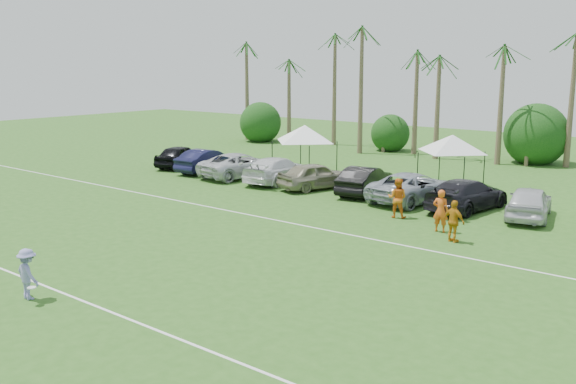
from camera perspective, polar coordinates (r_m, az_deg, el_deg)
The scene contains 27 objects.
field_lines at distance 28.34m, azimuth -12.57°, elevation -4.02°, with size 80.00×12.10×0.01m.
palm_tree_0 at distance 63.96m, azimuth -4.03°, elevation 11.46°, with size 2.40×2.40×8.90m.
palm_tree_1 at distance 60.67m, azimuth -0.50°, elevation 12.32°, with size 2.40×2.40×9.90m.
palm_tree_2 at distance 57.65m, azimuth 3.45°, elevation 13.20°, with size 2.40×2.40×10.90m.
palm_tree_3 at distance 55.45m, azimuth 6.93°, elevation 14.09°, with size 2.40×2.40×11.90m.
palm_tree_4 at distance 53.36m, azimuth 10.57°, elevation 11.31°, with size 2.40×2.40×8.90m.
palm_tree_5 at distance 51.58m, azimuth 14.60°, elevation 12.11°, with size 2.40×2.40×9.90m.
palm_tree_6 at distance 50.06m, azimuth 18.91°, elevation 12.89°, with size 2.40×2.40×10.90m.
palm_tree_7 at distance 48.84m, azimuth 23.50°, elevation 13.62°, with size 2.40×2.40×11.90m.
bush_tree_0 at distance 62.97m, azimuth -1.32°, elevation 6.31°, with size 4.00×4.00×4.00m.
bush_tree_1 at distance 55.50m, azimuth 9.03°, elevation 5.48°, with size 4.00×4.00×4.00m.
bush_tree_2 at distance 50.63m, azimuth 20.89°, elevation 4.31°, with size 4.00×4.00×4.00m.
sideline_player_a at distance 29.26m, azimuth 13.42°, elevation -1.64°, with size 0.70×0.46×1.92m, color #E55A19.
sideline_player_b at distance 31.53m, azimuth 9.70°, elevation -0.53°, with size 0.95×0.74×1.94m, color orange.
sideline_player_c at distance 27.74m, azimuth 14.53°, elevation -2.54°, with size 1.05×0.44×1.79m, color orange.
canopy_tent_left at distance 43.10m, azimuth 1.51°, elevation 5.97°, with size 4.78×4.78×3.87m.
canopy_tent_right at distance 39.96m, azimuth 14.43°, elevation 4.95°, with size 4.55×4.55×3.69m.
frisbee_player at distance 22.12m, azimuth -22.12°, elevation -6.77°, with size 1.26×0.69×1.66m.
parked_car_0 at distance 46.92m, azimuth -9.56°, elevation 3.17°, with size 1.90×4.72×1.61m, color black.
parked_car_1 at distance 44.42m, azimuth -7.21°, elevation 2.78°, with size 1.70×4.88×1.61m, color #131434.
parked_car_2 at distance 42.27m, azimuth -4.27°, elevation 2.40°, with size 2.67×5.79×1.61m, color silver.
parked_car_3 at distance 40.29m, azimuth -0.94°, elevation 1.98°, with size 2.25×5.54×1.61m, color white.
parked_car_4 at distance 38.25m, azimuth 2.46°, elevation 1.46°, with size 1.90×4.72×1.61m, color gray.
parked_car_5 at distance 36.97m, azimuth 6.85°, elevation 1.04°, with size 1.70×4.88×1.61m, color black.
parked_car_6 at distance 35.34m, azimuth 11.01°, elevation 0.43°, with size 2.67×5.79×1.61m, color #A1A8B1.
parked_car_7 at distance 33.97m, azimuth 15.59°, elevation -0.22°, with size 2.25×5.54×1.61m, color black.
parked_car_8 at distance 33.03m, azimuth 20.64°, elevation -0.87°, with size 1.90×4.72×1.61m, color silver.
Camera 1 is at (21.54, -8.85, 7.42)m, focal length 40.00 mm.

